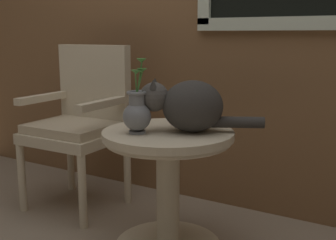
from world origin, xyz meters
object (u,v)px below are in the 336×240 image
(wicker_side_table, at_px, (168,172))
(wicker_chair, at_px, (81,118))
(pewter_vase_with_ivy, at_px, (137,112))
(cat, at_px, (189,105))

(wicker_side_table, bearing_deg, wicker_chair, 162.10)
(wicker_chair, xyz_separation_m, pewter_vase_with_ivy, (0.64, -0.35, 0.15))
(pewter_vase_with_ivy, bearing_deg, wicker_chair, 151.51)
(wicker_chair, height_order, pewter_vase_with_ivy, wicker_chair)
(wicker_side_table, distance_m, wicker_chair, 0.79)
(wicker_side_table, height_order, wicker_chair, wicker_chair)
(cat, bearing_deg, wicker_side_table, -159.60)
(wicker_side_table, xyz_separation_m, wicker_chair, (-0.74, 0.24, 0.14))
(cat, relative_size, pewter_vase_with_ivy, 1.56)
(wicker_chair, height_order, cat, wicker_chair)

